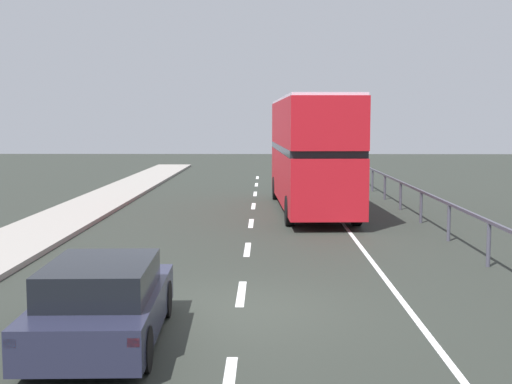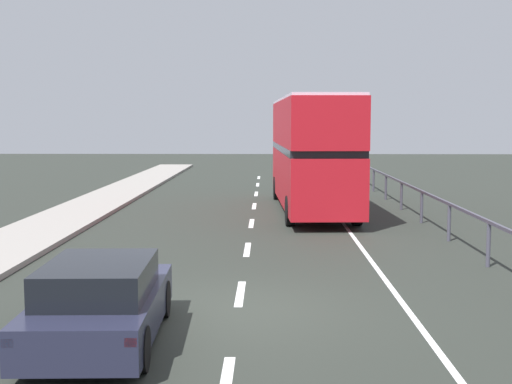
# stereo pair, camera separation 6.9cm
# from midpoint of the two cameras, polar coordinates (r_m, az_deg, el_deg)

# --- Properties ---
(ground_plane) EXTENTS (74.54, 120.00, 0.10)m
(ground_plane) POSITION_cam_midpoint_polar(r_m,az_deg,el_deg) (12.66, -1.38, -10.02)
(ground_plane) COLOR #282C27
(lane_paint_markings) EXTENTS (3.25, 46.00, 0.01)m
(lane_paint_markings) POSITION_cam_midpoint_polar(r_m,az_deg,el_deg) (21.20, 4.90, -3.39)
(lane_paint_markings) COLOR silver
(lane_paint_markings) RESTS_ON ground
(bridge_side_railing) EXTENTS (0.10, 42.00, 1.12)m
(bridge_side_railing) POSITION_cam_midpoint_polar(r_m,az_deg,el_deg) (21.95, 14.82, -0.88)
(bridge_side_railing) COLOR #454352
(bridge_side_railing) RESTS_ON ground
(double_decker_bus_red) EXTENTS (2.87, 10.80, 4.32)m
(double_decker_bus_red) POSITION_cam_midpoint_polar(r_m,az_deg,el_deg) (26.10, 4.76, 3.45)
(double_decker_bus_red) COLOR #B5141E
(double_decker_bus_red) RESTS_ON ground
(hatchback_car_near) EXTENTS (1.91, 4.11, 1.30)m
(hatchback_car_near) POSITION_cam_midpoint_polar(r_m,az_deg,el_deg) (10.93, -12.66, -9.03)
(hatchback_car_near) COLOR #222338
(hatchback_car_near) RESTS_ON ground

